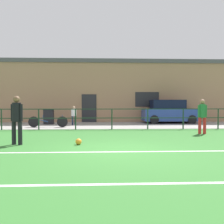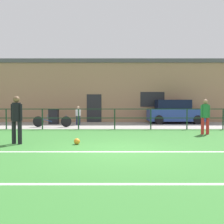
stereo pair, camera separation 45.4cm
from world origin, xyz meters
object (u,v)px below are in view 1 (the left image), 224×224
object	(u,v)px
spectator_child	(74,114)
parked_car_red	(169,112)
player_striker	(202,114)
player_goalkeeper	(17,117)
soccer_ball_match	(79,142)
bicycle_parked_2	(48,122)
trash_bin_0	(49,116)

from	to	relation	value
spectator_child	parked_car_red	bearing A→B (deg)	-165.00
player_striker	spectator_child	distance (m)	8.04
player_goalkeeper	soccer_ball_match	distance (m)	2.34
parked_car_red	player_goalkeeper	bearing A→B (deg)	-131.76
player_goalkeeper	bicycle_parked_2	bearing A→B (deg)	-69.91
soccer_ball_match	player_striker	bearing A→B (deg)	26.81
soccer_ball_match	trash_bin_0	world-z (taller)	trash_bin_0
player_striker	trash_bin_0	bearing A→B (deg)	-36.42
player_goalkeeper	parked_car_red	world-z (taller)	player_goalkeeper
trash_bin_0	parked_car_red	bearing A→B (deg)	4.36
player_goalkeeper	trash_bin_0	distance (m)	8.20
soccer_ball_match	bicycle_parked_2	size ratio (longest dim) A/B	0.09
player_goalkeeper	spectator_child	xyz separation A→B (m)	(1.21, 7.36, -0.25)
player_goalkeeper	parked_car_red	size ratio (longest dim) A/B	0.45
player_goalkeeper	spectator_child	world-z (taller)	player_goalkeeper
spectator_child	parked_car_red	world-z (taller)	parked_car_red
soccer_ball_match	trash_bin_0	xyz separation A→B (m)	(-2.75, 8.27, 0.44)
trash_bin_0	player_striker	bearing A→B (deg)	-33.07
player_goalkeeper	spectator_child	distance (m)	7.46
spectator_child	soccer_ball_match	bearing A→B (deg)	100.04
player_striker	trash_bin_0	world-z (taller)	player_striker
player_goalkeeper	spectator_child	bearing A→B (deg)	-81.00
player_goalkeeper	trash_bin_0	bearing A→B (deg)	-67.65
parked_car_red	trash_bin_0	distance (m)	8.47
player_goalkeeper	trash_bin_0	world-z (taller)	player_goalkeeper
soccer_ball_match	parked_car_red	world-z (taller)	parked_car_red
player_goalkeeper	bicycle_parked_2	xyz separation A→B (m)	(-0.19, 6.05, -0.62)
spectator_child	bicycle_parked_2	size ratio (longest dim) A/B	0.53
player_goalkeeper	bicycle_parked_2	size ratio (longest dim) A/B	0.74
player_striker	soccer_ball_match	distance (m)	6.34
player_goalkeeper	trash_bin_0	xyz separation A→B (m)	(-0.58, 8.17, -0.43)
player_striker	soccer_ball_match	size ratio (longest dim) A/B	7.50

